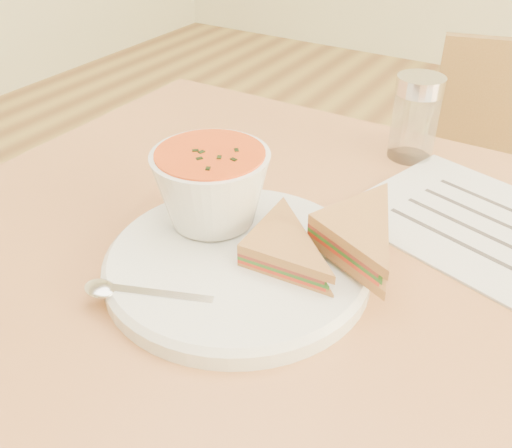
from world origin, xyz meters
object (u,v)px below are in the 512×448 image
Objects in this scene: plate at (238,264)px; condiment_shaker at (415,118)px; chair_far at (498,267)px; soup_bowl at (212,191)px.

plate is 2.36× the size of condiment_shaker.
plate is at bearing -100.65° from condiment_shaker.
condiment_shaker is at bearing 79.35° from plate.
plate is (-0.20, -0.64, 0.35)m from chair_far.
soup_bowl reaches higher than chair_far.
chair_far is 6.45× the size of soup_bowl.
condiment_shaker is (-0.14, -0.30, 0.40)m from chair_far.
soup_bowl is 1.09× the size of condiment_shaker.
chair_far is at bearing 67.04° from soup_bowl.
chair_far is 0.52m from condiment_shaker.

